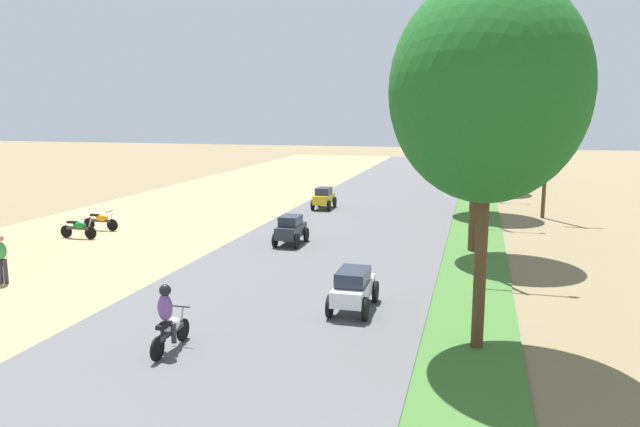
{
  "coord_description": "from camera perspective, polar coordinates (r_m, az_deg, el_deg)",
  "views": [
    {
      "loc": [
        5.71,
        -2.91,
        5.7
      ],
      "look_at": [
        -0.13,
        19.32,
        1.75
      ],
      "focal_mm": 34.1,
      "sensor_mm": 36.0,
      "label": 1
    }
  ],
  "objects": [
    {
      "name": "streetlamp_near",
      "position": [
        21.5,
        15.01,
        5.94
      ],
      "size": [
        3.16,
        0.2,
        7.48
      ],
      "color": "gray",
      "rests_on": "median_strip"
    },
    {
      "name": "median_tree_second",
      "position": [
        24.89,
        14.94,
        14.66
      ],
      "size": [
        4.45,
        4.45,
        10.15
      ],
      "color": "#4C351E",
      "rests_on": "median_strip"
    },
    {
      "name": "motorbike_ahead_second",
      "position": [
        14.79,
        -14.03,
        -9.66
      ],
      "size": [
        0.54,
        1.8,
        1.66
      ],
      "color": "black",
      "rests_on": "road_strip"
    },
    {
      "name": "car_hatchback_charcoal",
      "position": [
        25.52,
        -2.75,
        -1.44
      ],
      "size": [
        1.04,
        2.0,
        1.23
      ],
      "color": "#282D33",
      "rests_on": "road_strip"
    },
    {
      "name": "utility_pole_near",
      "position": [
        33.91,
        20.58,
        7.19
      ],
      "size": [
        1.8,
        0.2,
        8.7
      ],
      "color": "brown",
      "rests_on": "ground"
    },
    {
      "name": "parked_motorbike_fourth",
      "position": [
        30.38,
        -19.86,
        -0.58
      ],
      "size": [
        1.8,
        0.54,
        0.94
      ],
      "color": "black",
      "rests_on": "dirt_shoulder"
    },
    {
      "name": "streetlamp_far",
      "position": [
        40.62,
        14.96,
        7.61
      ],
      "size": [
        3.16,
        0.2,
        7.51
      ],
      "color": "gray",
      "rests_on": "median_strip"
    },
    {
      "name": "parked_motorbike_third",
      "position": [
        28.81,
        -21.71,
        -1.23
      ],
      "size": [
        1.8,
        0.54,
        0.94
      ],
      "color": "black",
      "rests_on": "dirt_shoulder"
    },
    {
      "name": "streetlamp_farthest",
      "position": [
        53.76,
        14.96,
        8.23
      ],
      "size": [
        3.16,
        0.2,
        7.81
      ],
      "color": "gray",
      "rests_on": "median_strip"
    },
    {
      "name": "pedestrian_on_shoulder",
      "position": [
        22.37,
        -27.7,
        -3.6
      ],
      "size": [
        0.39,
        0.29,
        1.62
      ],
      "color": "#33333D",
      "rests_on": "dirt_shoulder"
    },
    {
      "name": "median_tree_third",
      "position": [
        34.37,
        14.51,
        10.79
      ],
      "size": [
        4.52,
        4.52,
        8.76
      ],
      "color": "#4C351E",
      "rests_on": "median_strip"
    },
    {
      "name": "median_tree_fifth",
      "position": [
        50.45,
        14.87,
        9.65
      ],
      "size": [
        3.27,
        3.27,
        7.56
      ],
      "color": "#4C351E",
      "rests_on": "median_strip"
    },
    {
      "name": "car_sedan_white",
      "position": [
        17.28,
        3.15,
        -6.93
      ],
      "size": [
        1.1,
        2.26,
        1.19
      ],
      "color": "silver",
      "rests_on": "road_strip"
    },
    {
      "name": "streetlamp_mid",
      "position": [
        31.52,
        14.98,
        7.05
      ],
      "size": [
        3.16,
        0.2,
        7.48
      ],
      "color": "gray",
      "rests_on": "median_strip"
    },
    {
      "name": "median_tree_nearest",
      "position": [
        14.38,
        15.52,
        11.06
      ],
      "size": [
        4.47,
        4.47,
        8.62
      ],
      "color": "#4C351E",
      "rests_on": "median_strip"
    },
    {
      "name": "car_hatchback_yellow",
      "position": [
        34.63,
        0.36,
        1.54
      ],
      "size": [
        1.04,
        2.0,
        1.23
      ],
      "color": "gold",
      "rests_on": "road_strip"
    },
    {
      "name": "median_tree_fourth",
      "position": [
        44.89,
        14.63,
        11.95
      ],
      "size": [
        4.4,
        4.4,
        10.22
      ],
      "color": "#4C351E",
      "rests_on": "median_strip"
    }
  ]
}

